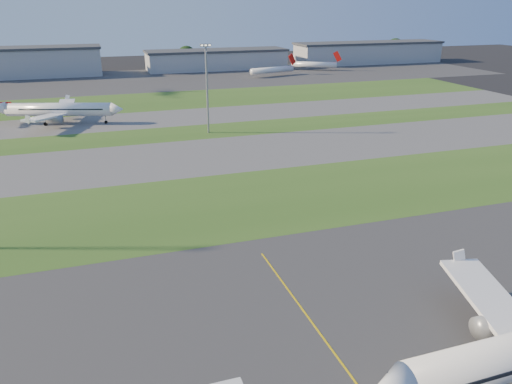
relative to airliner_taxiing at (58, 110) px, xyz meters
name	(u,v)px	position (x,y,z in m)	size (l,w,h in m)	color
grass_strip_a	(200,207)	(27.79, -82.93, -4.53)	(300.00, 34.00, 0.01)	#2D511B
taxiway_a	(172,159)	(27.79, -49.93, -4.53)	(300.00, 32.00, 0.01)	#515154
grass_strip_b	(158,135)	(27.79, -24.93, -4.53)	(300.00, 18.00, 0.01)	#2D511B
taxiway_b	(148,120)	(27.79, -2.93, -4.53)	(300.00, 26.00, 0.01)	#515154
grass_strip_c	(138,102)	(27.79, 30.07, -4.53)	(300.00, 40.00, 0.01)	#2D511B
apron_far	(125,81)	(27.79, 90.07, -4.53)	(400.00, 80.00, 0.01)	#333335
airliner_taxiing	(58,110)	(0.00, 0.00, 0.00)	(40.12, 33.81, 12.92)	white
mini_jet_near	(272,70)	(103.38, 82.21, -1.26)	(28.11, 9.62, 9.48)	white
mini_jet_far	(314,64)	(134.75, 97.64, -1.26)	(25.91, 15.29, 9.48)	white
light_mast_centre	(207,83)	(42.79, -26.93, 10.28)	(3.20, 0.70, 25.80)	gray
hangar_west	(31,62)	(-17.21, 120.07, 3.10)	(71.40, 23.00, 15.20)	#97999E
hangar_east	(217,59)	(82.79, 120.07, 1.10)	(81.60, 23.00, 11.20)	#97999E
hangar_far_east	(368,52)	(182.79, 120.07, 2.10)	(96.90, 23.00, 13.20)	#97999E
tree_mid_west	(81,61)	(7.79, 131.07, 1.30)	(9.90, 9.90, 10.80)	black
tree_mid_east	(187,56)	(67.79, 134.07, 2.27)	(11.55, 11.55, 12.60)	black
tree_east	(303,53)	(142.79, 132.07, 1.62)	(10.45, 10.45, 11.40)	black
tree_far_east	(395,48)	(212.79, 136.07, 2.93)	(12.65, 12.65, 13.80)	black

